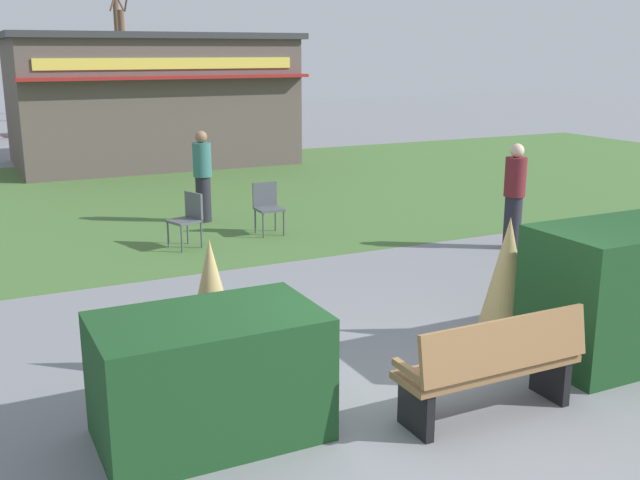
{
  "coord_description": "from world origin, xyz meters",
  "views": [
    {
      "loc": [
        -3.49,
        -4.92,
        3.1
      ],
      "look_at": [
        0.19,
        2.51,
        1.0
      ],
      "focal_mm": 41.96,
      "sensor_mm": 36.0,
      "label": 1
    }
  ],
  "objects_px": {
    "trash_bin": "(639,316)",
    "tree_left_bg": "(124,63)",
    "person_standing": "(203,176)",
    "parked_car_center_slot": "(86,116)",
    "tree_right_bg": "(119,50)",
    "cafe_chair_center": "(189,215)",
    "person_strolling": "(514,196)",
    "food_kiosk": "(150,99)",
    "cafe_chair_east": "(267,204)",
    "park_bench": "(493,366)"
  },
  "relations": [
    {
      "from": "cafe_chair_center",
      "to": "person_standing",
      "type": "xyz_separation_m",
      "value": [
        0.79,
        1.7,
        0.33
      ]
    },
    {
      "from": "trash_bin",
      "to": "food_kiosk",
      "type": "bearing_deg",
      "value": 93.84
    },
    {
      "from": "food_kiosk",
      "to": "person_strolling",
      "type": "xyz_separation_m",
      "value": [
        2.78,
        -12.13,
        -0.93
      ]
    },
    {
      "from": "person_standing",
      "to": "parked_car_center_slot",
      "type": "height_order",
      "value": "person_standing"
    },
    {
      "from": "trash_bin",
      "to": "tree_right_bg",
      "type": "relative_size",
      "value": 0.11
    },
    {
      "from": "tree_right_bg",
      "to": "person_strolling",
      "type": "bearing_deg",
      "value": -89.76
    },
    {
      "from": "person_strolling",
      "to": "tree_right_bg",
      "type": "distance_m",
      "value": 28.84
    },
    {
      "from": "trash_bin",
      "to": "tree_left_bg",
      "type": "height_order",
      "value": "tree_left_bg"
    },
    {
      "from": "food_kiosk",
      "to": "tree_right_bg",
      "type": "distance_m",
      "value": 16.89
    },
    {
      "from": "person_standing",
      "to": "tree_right_bg",
      "type": "relative_size",
      "value": 0.24
    },
    {
      "from": "trash_bin",
      "to": "parked_car_center_slot",
      "type": "bearing_deg",
      "value": 93.33
    },
    {
      "from": "park_bench",
      "to": "parked_car_center_slot",
      "type": "bearing_deg",
      "value": 88.04
    },
    {
      "from": "tree_right_bg",
      "to": "tree_left_bg",
      "type": "bearing_deg",
      "value": -99.15
    },
    {
      "from": "cafe_chair_east",
      "to": "tree_left_bg",
      "type": "distance_m",
      "value": 22.39
    },
    {
      "from": "cafe_chair_east",
      "to": "person_strolling",
      "type": "xyz_separation_m",
      "value": [
        3.16,
        -2.66,
        0.33
      ]
    },
    {
      "from": "person_standing",
      "to": "person_strolling",
      "type": "bearing_deg",
      "value": 64.99
    },
    {
      "from": "person_standing",
      "to": "cafe_chair_center",
      "type": "bearing_deg",
      "value": -3.55
    },
    {
      "from": "cafe_chair_center",
      "to": "person_standing",
      "type": "relative_size",
      "value": 0.53
    },
    {
      "from": "parked_car_center_slot",
      "to": "tree_right_bg",
      "type": "xyz_separation_m",
      "value": [
        3.02,
        7.87,
        2.47
      ]
    },
    {
      "from": "food_kiosk",
      "to": "trash_bin",
      "type": "bearing_deg",
      "value": -86.16
    },
    {
      "from": "cafe_chair_east",
      "to": "cafe_chair_center",
      "type": "height_order",
      "value": "same"
    },
    {
      "from": "person_standing",
      "to": "tree_right_bg",
      "type": "height_order",
      "value": "tree_right_bg"
    },
    {
      "from": "tree_right_bg",
      "to": "food_kiosk",
      "type": "bearing_deg",
      "value": -99.08
    },
    {
      "from": "cafe_chair_center",
      "to": "tree_right_bg",
      "type": "height_order",
      "value": "tree_right_bg"
    },
    {
      "from": "park_bench",
      "to": "tree_left_bg",
      "type": "relative_size",
      "value": 0.29
    },
    {
      "from": "park_bench",
      "to": "cafe_chair_east",
      "type": "bearing_deg",
      "value": 83.17
    },
    {
      "from": "person_strolling",
      "to": "parked_car_center_slot",
      "type": "height_order",
      "value": "person_strolling"
    },
    {
      "from": "person_strolling",
      "to": "trash_bin",
      "type": "bearing_deg",
      "value": -126.21
    },
    {
      "from": "food_kiosk",
      "to": "person_strolling",
      "type": "bearing_deg",
      "value": -77.1
    },
    {
      "from": "trash_bin",
      "to": "cafe_chair_east",
      "type": "relative_size",
      "value": 0.9
    },
    {
      "from": "trash_bin",
      "to": "parked_car_center_slot",
      "type": "xyz_separation_m",
      "value": [
        -1.45,
        24.86,
        0.24
      ]
    },
    {
      "from": "food_kiosk",
      "to": "tree_right_bg",
      "type": "height_order",
      "value": "tree_right_bg"
    },
    {
      "from": "trash_bin",
      "to": "person_strolling",
      "type": "distance_m",
      "value": 4.35
    },
    {
      "from": "person_standing",
      "to": "food_kiosk",
      "type": "bearing_deg",
      "value": -166.25
    },
    {
      "from": "trash_bin",
      "to": "cafe_chair_center",
      "type": "distance_m",
      "value": 6.99
    },
    {
      "from": "food_kiosk",
      "to": "cafe_chair_center",
      "type": "bearing_deg",
      "value": -100.87
    },
    {
      "from": "cafe_chair_east",
      "to": "tree_left_bg",
      "type": "bearing_deg",
      "value": 83.81
    },
    {
      "from": "park_bench",
      "to": "trash_bin",
      "type": "height_order",
      "value": "park_bench"
    },
    {
      "from": "trash_bin",
      "to": "person_standing",
      "type": "relative_size",
      "value": 0.47
    },
    {
      "from": "tree_left_bg",
      "to": "tree_right_bg",
      "type": "bearing_deg",
      "value": 80.85
    },
    {
      "from": "park_bench",
      "to": "trash_bin",
      "type": "bearing_deg",
      "value": 11.61
    },
    {
      "from": "trash_bin",
      "to": "tree_left_bg",
      "type": "relative_size",
      "value": 0.14
    },
    {
      "from": "person_strolling",
      "to": "tree_right_bg",
      "type": "xyz_separation_m",
      "value": [
        -0.12,
        28.75,
        2.25
      ]
    },
    {
      "from": "parked_car_center_slot",
      "to": "tree_right_bg",
      "type": "bearing_deg",
      "value": 69.0
    },
    {
      "from": "food_kiosk",
      "to": "parked_car_center_slot",
      "type": "distance_m",
      "value": 8.83
    },
    {
      "from": "trash_bin",
      "to": "cafe_chair_east",
      "type": "distance_m",
      "value": 6.8
    },
    {
      "from": "parked_car_center_slot",
      "to": "tree_left_bg",
      "type": "height_order",
      "value": "tree_left_bg"
    },
    {
      "from": "trash_bin",
      "to": "person_strolling",
      "type": "height_order",
      "value": "person_strolling"
    },
    {
      "from": "cafe_chair_east",
      "to": "food_kiosk",
      "type": "bearing_deg",
      "value": 87.69
    },
    {
      "from": "park_bench",
      "to": "food_kiosk",
      "type": "bearing_deg",
      "value": 85.75
    }
  ]
}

